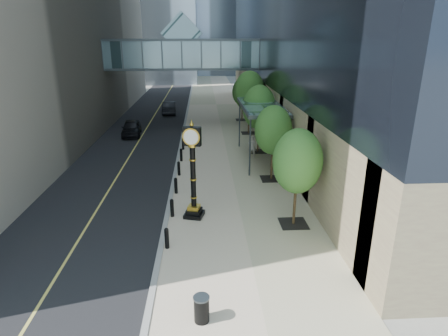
{
  "coord_description": "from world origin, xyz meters",
  "views": [
    {
      "loc": [
        -0.96,
        -14.06,
        9.12
      ],
      "look_at": [
        0.13,
        5.1,
        2.44
      ],
      "focal_mm": 30.0,
      "sensor_mm": 36.0,
      "label": 1
    }
  ],
  "objects": [
    {
      "name": "car_far",
      "position": [
        -5.23,
        33.65,
        0.79
      ],
      "size": [
        1.91,
        4.78,
        1.55
      ],
      "primitive_type": "imported",
      "rotation": [
        0.0,
        0.0,
        3.2
      ],
      "color": "black",
      "rests_on": "road"
    },
    {
      "name": "sidewalk",
      "position": [
        1.0,
        40.0,
        0.03
      ],
      "size": [
        8.0,
        180.0,
        0.06
      ],
      "primitive_type": "cube",
      "color": "#C7B499",
      "rests_on": "ground"
    },
    {
      "name": "skywalk",
      "position": [
        -3.0,
        28.0,
        7.71
      ],
      "size": [
        17.0,
        4.2,
        5.8
      ],
      "color": "slate",
      "rests_on": "ground"
    },
    {
      "name": "trash_bin",
      "position": [
        -1.13,
        -3.75,
        0.51
      ],
      "size": [
        0.57,
        0.57,
        0.9
      ],
      "primitive_type": "cylinder",
      "rotation": [
        0.0,
        0.0,
        -0.1
      ],
      "color": "black",
      "rests_on": "sidewalk"
    },
    {
      "name": "street_trees",
      "position": [
        3.6,
        16.6,
        3.73
      ],
      "size": [
        2.99,
        28.39,
        6.14
      ],
      "color": "black",
      "rests_on": "sidewalk"
    },
    {
      "name": "car_near",
      "position": [
        -8.02,
        22.48,
        0.77
      ],
      "size": [
        2.2,
        4.53,
        1.49
      ],
      "primitive_type": "imported",
      "rotation": [
        0.0,
        0.0,
        0.1
      ],
      "color": "black",
      "rests_on": "road"
    },
    {
      "name": "pedestrian",
      "position": [
        2.91,
        14.49,
        0.95
      ],
      "size": [
        0.67,
        0.47,
        1.77
      ],
      "primitive_type": "imported",
      "rotation": [
        0.0,
        0.0,
        3.07
      ],
      "color": "#A9A59B",
      "rests_on": "sidewalk"
    },
    {
      "name": "entrance_canopy",
      "position": [
        3.48,
        14.0,
        4.19
      ],
      "size": [
        3.0,
        8.0,
        4.38
      ],
      "color": "#383F44",
      "rests_on": "ground"
    },
    {
      "name": "curb",
      "position": [
        -3.0,
        40.0,
        0.04
      ],
      "size": [
        0.25,
        180.0,
        0.07
      ],
      "primitive_type": "cube",
      "color": "gray",
      "rests_on": "ground"
    },
    {
      "name": "street_clock",
      "position": [
        -1.53,
        4.15,
        2.28
      ],
      "size": [
        1.17,
        1.17,
        5.12
      ],
      "rotation": [
        0.0,
        0.0,
        -0.26
      ],
      "color": "black",
      "rests_on": "sidewalk"
    },
    {
      "name": "ground",
      "position": [
        0.0,
        0.0,
        0.0
      ],
      "size": [
        320.0,
        320.0,
        0.0
      ],
      "primitive_type": "plane",
      "color": "gray",
      "rests_on": "ground"
    },
    {
      "name": "bollard_row",
      "position": [
        -2.7,
        9.0,
        0.51
      ],
      "size": [
        0.2,
        16.2,
        0.9
      ],
      "color": "black",
      "rests_on": "sidewalk"
    },
    {
      "name": "road",
      "position": [
        -7.0,
        40.0,
        0.01
      ],
      "size": [
        8.0,
        180.0,
        0.02
      ],
      "primitive_type": "cube",
      "color": "black",
      "rests_on": "ground"
    }
  ]
}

